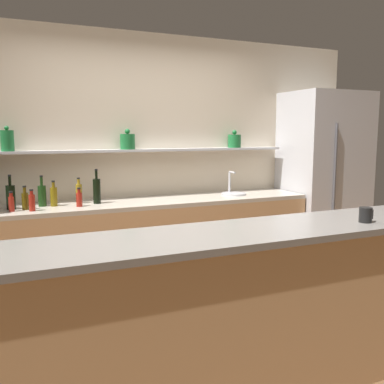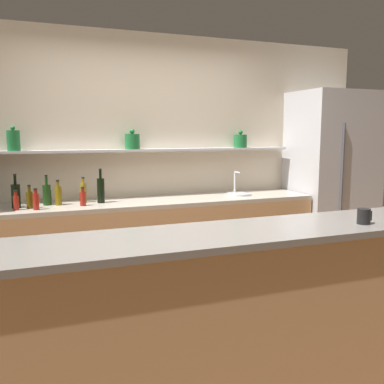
% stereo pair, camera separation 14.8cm
% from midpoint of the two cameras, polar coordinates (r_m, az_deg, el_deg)
% --- Properties ---
extents(ground_plane, '(12.00, 12.00, 0.00)m').
position_cam_midpoint_polar(ground_plane, '(3.43, -0.42, -19.65)').
color(ground_plane, brown).
extents(back_wall_unit, '(5.20, 0.28, 2.60)m').
position_cam_midpoint_polar(back_wall_unit, '(4.56, -8.38, 4.27)').
color(back_wall_unit, beige).
rests_on(back_wall_unit, ground_plane).
extents(back_counter_unit, '(3.56, 0.62, 0.92)m').
position_cam_midpoint_polar(back_counter_unit, '(4.33, -8.06, -7.23)').
color(back_counter_unit, tan).
rests_on(back_counter_unit, ground_plane).
extents(island_counter, '(2.93, 0.61, 1.02)m').
position_cam_midpoint_polar(island_counter, '(2.70, 5.06, -15.65)').
color(island_counter, tan).
rests_on(island_counter, ground_plane).
extents(refrigerator, '(0.89, 0.73, 2.04)m').
position_cam_midpoint_polar(refrigerator, '(5.24, 16.32, 1.43)').
color(refrigerator, '#B7B7BC').
rests_on(refrigerator, ground_plane).
extents(sink_fixture, '(0.27, 0.27, 0.25)m').
position_cam_midpoint_polar(sink_fixture, '(4.63, 4.63, -0.04)').
color(sink_fixture, '#B7B7BC').
rests_on(sink_fixture, back_counter_unit).
extents(bottle_wine_0, '(0.08, 0.08, 0.31)m').
position_cam_midpoint_polar(bottle_wine_0, '(4.08, -23.99, -0.57)').
color(bottle_wine_0, black).
rests_on(bottle_wine_0, back_counter_unit).
extents(bottle_sauce_1, '(0.06, 0.06, 0.17)m').
position_cam_midpoint_polar(bottle_sauce_1, '(4.24, -20.17, -0.65)').
color(bottle_sauce_1, black).
rests_on(bottle_sauce_1, back_counter_unit).
extents(bottle_wine_2, '(0.07, 0.07, 0.33)m').
position_cam_midpoint_polar(bottle_wine_2, '(4.15, -13.58, 0.20)').
color(bottle_wine_2, black).
rests_on(bottle_wine_2, back_counter_unit).
extents(bottle_oil_3, '(0.06, 0.06, 0.23)m').
position_cam_midpoint_polar(bottle_oil_3, '(4.12, -18.93, -0.52)').
color(bottle_oil_3, brown).
rests_on(bottle_oil_3, back_counter_unit).
extents(bottle_oil_4, '(0.06, 0.06, 0.21)m').
position_cam_midpoint_polar(bottle_oil_4, '(4.02, -22.36, -1.03)').
color(bottle_oil_4, '#47380A').
rests_on(bottle_oil_4, back_counter_unit).
extents(bottle_sauce_5, '(0.05, 0.05, 0.17)m').
position_cam_midpoint_polar(bottle_sauce_5, '(3.97, -23.93, -1.34)').
color(bottle_sauce_5, maroon).
rests_on(bottle_sauce_5, back_counter_unit).
extents(bottle_sauce_6, '(0.05, 0.05, 0.17)m').
position_cam_midpoint_polar(bottle_sauce_6, '(4.03, -15.83, -0.88)').
color(bottle_sauce_6, maroon).
rests_on(bottle_sauce_6, back_counter_unit).
extents(bottle_sauce_7, '(0.05, 0.05, 0.19)m').
position_cam_midpoint_polar(bottle_sauce_7, '(3.93, -21.58, -1.24)').
color(bottle_sauce_7, maroon).
rests_on(bottle_sauce_7, back_counter_unit).
extents(bottle_oil_8, '(0.06, 0.06, 0.25)m').
position_cam_midpoint_polar(bottle_oil_8, '(4.22, -15.82, -0.11)').
color(bottle_oil_8, olive).
rests_on(bottle_oil_8, back_counter_unit).
extents(bottle_wine_9, '(0.07, 0.07, 0.28)m').
position_cam_midpoint_polar(bottle_wine_9, '(4.15, -20.33, -0.40)').
color(bottle_wine_9, '#193814').
rests_on(bottle_wine_9, back_counter_unit).
extents(coffee_mug, '(0.10, 0.08, 0.10)m').
position_cam_midpoint_polar(coffee_mug, '(2.92, 20.81, -2.87)').
color(coffee_mug, black).
rests_on(coffee_mug, island_counter).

